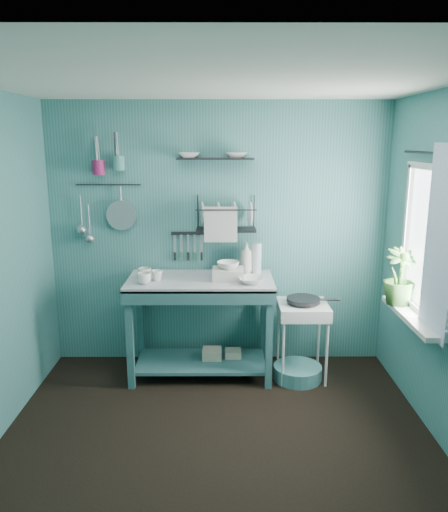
{
  "coord_description": "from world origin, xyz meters",
  "views": [
    {
      "loc": [
        0.03,
        -3.19,
        2.14
      ],
      "look_at": [
        0.05,
        0.85,
        1.2
      ],
      "focal_mm": 35.0,
      "sensor_mm": 36.0,
      "label": 1
    }
  ],
  "objects_px": {
    "mug_mid": "(157,275)",
    "utensil_cup_magenta": "(99,167)",
    "frying_pan": "(303,300)",
    "water_bottle": "(257,258)",
    "mug_left": "(144,278)",
    "floor_basin": "(297,372)",
    "mug_right": "(145,273)",
    "utensil_cup_teal": "(119,163)",
    "soap_bottle": "(246,257)",
    "hotplate_stand": "(302,341)",
    "dish_rack": "(226,214)",
    "work_counter": "(201,327)",
    "storage_tin_small": "(233,360)",
    "wash_tub": "(228,274)",
    "storage_tin_large": "(212,360)",
    "potted_plant": "(399,277)"
  },
  "relations": [
    {
      "from": "mug_mid",
      "to": "utensil_cup_magenta",
      "type": "height_order",
      "value": "utensil_cup_magenta"
    },
    {
      "from": "frying_pan",
      "to": "utensil_cup_magenta",
      "type": "distance_m",
      "value": 2.21
    },
    {
      "from": "water_bottle",
      "to": "frying_pan",
      "type": "xyz_separation_m",
      "value": [
        0.4,
        -0.28,
        -0.32
      ]
    },
    {
      "from": "mug_left",
      "to": "floor_basin",
      "type": "height_order",
      "value": "mug_left"
    },
    {
      "from": "mug_right",
      "to": "utensil_cup_teal",
      "type": "height_order",
      "value": "utensil_cup_teal"
    },
    {
      "from": "soap_bottle",
      "to": "utensil_cup_magenta",
      "type": "relative_size",
      "value": 2.3
    },
    {
      "from": "mug_left",
      "to": "hotplate_stand",
      "type": "distance_m",
      "value": 1.54
    },
    {
      "from": "soap_bottle",
      "to": "dish_rack",
      "type": "distance_m",
      "value": 0.45
    },
    {
      "from": "hotplate_stand",
      "to": "dish_rack",
      "type": "xyz_separation_m",
      "value": [
        -0.69,
        0.3,
        1.13
      ]
    },
    {
      "from": "work_counter",
      "to": "storage_tin_small",
      "type": "bearing_deg",
      "value": 3.65
    },
    {
      "from": "wash_tub",
      "to": "utensil_cup_teal",
      "type": "xyz_separation_m",
      "value": [
        -0.99,
        0.31,
        0.96
      ]
    },
    {
      "from": "mug_mid",
      "to": "floor_basin",
      "type": "height_order",
      "value": "mug_mid"
    },
    {
      "from": "soap_bottle",
      "to": "frying_pan",
      "type": "distance_m",
      "value": 0.66
    },
    {
      "from": "storage_tin_small",
      "to": "floor_basin",
      "type": "xyz_separation_m",
      "value": [
        0.59,
        -0.2,
        -0.04
      ]
    },
    {
      "from": "hotplate_stand",
      "to": "utensil_cup_teal",
      "type": "relative_size",
      "value": 5.46
    },
    {
      "from": "wash_tub",
      "to": "storage_tin_small",
      "type": "height_order",
      "value": "wash_tub"
    },
    {
      "from": "hotplate_stand",
      "to": "utensil_cup_teal",
      "type": "distance_m",
      "value": 2.33
    },
    {
      "from": "work_counter",
      "to": "dish_rack",
      "type": "relative_size",
      "value": 2.38
    },
    {
      "from": "storage_tin_small",
      "to": "floor_basin",
      "type": "relative_size",
      "value": 0.46
    },
    {
      "from": "mug_right",
      "to": "storage_tin_large",
      "type": "xyz_separation_m",
      "value": [
        0.6,
        0.05,
        -0.86
      ]
    },
    {
      "from": "work_counter",
      "to": "mug_right",
      "type": "height_order",
      "value": "mug_right"
    },
    {
      "from": "mug_left",
      "to": "water_bottle",
      "type": "height_order",
      "value": "water_bottle"
    },
    {
      "from": "potted_plant",
      "to": "storage_tin_large",
      "type": "distance_m",
      "value": 1.87
    },
    {
      "from": "work_counter",
      "to": "mug_right",
      "type": "bearing_deg",
      "value": 168.72
    },
    {
      "from": "mug_left",
      "to": "work_counter",
      "type": "bearing_deg",
      "value": 18.43
    },
    {
      "from": "soap_bottle",
      "to": "utensil_cup_magenta",
      "type": "bearing_deg",
      "value": 176.17
    },
    {
      "from": "wash_tub",
      "to": "potted_plant",
      "type": "distance_m",
      "value": 1.45
    },
    {
      "from": "dish_rack",
      "to": "storage_tin_large",
      "type": "relative_size",
      "value": 2.5
    },
    {
      "from": "mug_left",
      "to": "frying_pan",
      "type": "bearing_deg",
      "value": 3.89
    },
    {
      "from": "soap_bottle",
      "to": "floor_basin",
      "type": "distance_m",
      "value": 1.16
    },
    {
      "from": "mug_left",
      "to": "wash_tub",
      "type": "height_order",
      "value": "wash_tub"
    },
    {
      "from": "work_counter",
      "to": "utensil_cup_magenta",
      "type": "bearing_deg",
      "value": 151.37
    },
    {
      "from": "floor_basin",
      "to": "hotplate_stand",
      "type": "bearing_deg",
      "value": 54.21
    },
    {
      "from": "utensil_cup_magenta",
      "to": "floor_basin",
      "type": "xyz_separation_m",
      "value": [
        1.82,
        -0.41,
        -1.83
      ]
    },
    {
      "from": "wash_tub",
      "to": "mug_mid",
      "type": "bearing_deg",
      "value": -176.37
    },
    {
      "from": "dish_rack",
      "to": "hotplate_stand",
      "type": "bearing_deg",
      "value": -32.2
    },
    {
      "from": "hotplate_stand",
      "to": "frying_pan",
      "type": "height_order",
      "value": "frying_pan"
    },
    {
      "from": "work_counter",
      "to": "mug_mid",
      "type": "distance_m",
      "value": 0.64
    },
    {
      "from": "storage_tin_small",
      "to": "floor_basin",
      "type": "distance_m",
      "value": 0.62
    },
    {
      "from": "wash_tub",
      "to": "utensil_cup_magenta",
      "type": "relative_size",
      "value": 2.15
    },
    {
      "from": "soap_bottle",
      "to": "utensil_cup_teal",
      "type": "relative_size",
      "value": 2.3
    },
    {
      "from": "storage_tin_small",
      "to": "mug_left",
      "type": "bearing_deg",
      "value": -162.9
    },
    {
      "from": "floor_basin",
      "to": "mug_left",
      "type": "bearing_deg",
      "value": -178.17
    },
    {
      "from": "water_bottle",
      "to": "dish_rack",
      "type": "distance_m",
      "value": 0.5
    },
    {
      "from": "storage_tin_large",
      "to": "storage_tin_small",
      "type": "height_order",
      "value": "storage_tin_large"
    },
    {
      "from": "wash_tub",
      "to": "utensil_cup_magenta",
      "type": "height_order",
      "value": "utensil_cup_magenta"
    },
    {
      "from": "work_counter",
      "to": "floor_basin",
      "type": "distance_m",
      "value": 0.98
    },
    {
      "from": "wash_tub",
      "to": "floor_basin",
      "type": "distance_m",
      "value": 1.12
    },
    {
      "from": "dish_rack",
      "to": "storage_tin_large",
      "type": "distance_m",
      "value": 1.39
    },
    {
      "from": "frying_pan",
      "to": "utensil_cup_teal",
      "type": "bearing_deg",
      "value": 167.99
    }
  ]
}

